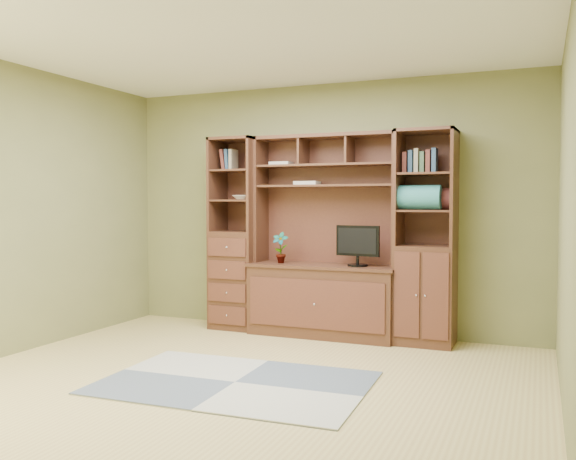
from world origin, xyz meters
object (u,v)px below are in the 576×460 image
at_px(center_hutch, 323,235).
at_px(left_tower, 237,233).
at_px(monitor, 358,238).
at_px(right_tower, 426,237).

xyz_separation_m(center_hutch, left_tower, (-1.00, 0.04, 0.00)).
bearing_deg(monitor, center_hutch, -177.51).
distance_m(left_tower, right_tower, 2.02).
height_order(center_hutch, monitor, center_hutch).
distance_m(left_tower, monitor, 1.37).
bearing_deg(right_tower, monitor, -173.44).
height_order(right_tower, monitor, right_tower).
bearing_deg(center_hutch, left_tower, 177.71).
relative_size(left_tower, right_tower, 1.00).
relative_size(center_hutch, monitor, 3.70).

